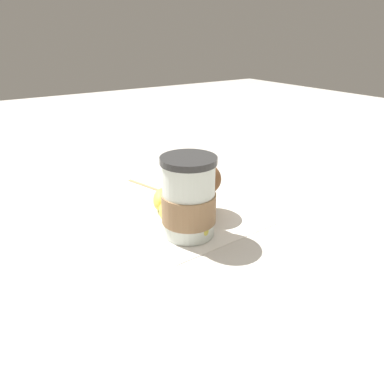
{
  "coord_description": "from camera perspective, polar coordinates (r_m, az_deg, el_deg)",
  "views": [
    {
      "loc": [
        -0.49,
        0.33,
        0.31
      ],
      "look_at": [
        0.0,
        0.0,
        0.05
      ],
      "focal_mm": 35.0,
      "sensor_mm": 36.0,
      "label": 1
    }
  ],
  "objects": [
    {
      "name": "ground_plane",
      "position": [
        0.67,
        -0.0,
        -3.84
      ],
      "size": [
        3.0,
        3.0,
        0.0
      ],
      "primitive_type": "plane",
      "color": "beige"
    },
    {
      "name": "coffee_cup",
      "position": [
        0.59,
        -0.51,
        -1.16
      ],
      "size": [
        0.09,
        0.09,
        0.13
      ],
      "color": "silver",
      "rests_on": "paper_napkin"
    },
    {
      "name": "paper_napkin",
      "position": [
        0.67,
        -0.0,
        -3.78
      ],
      "size": [
        0.22,
        0.22,
        0.0
      ],
      "primitive_type": "cube",
      "rotation": [
        0.0,
        0.0,
        0.04
      ],
      "color": "white",
      "rests_on": "ground_plane"
    },
    {
      "name": "muffin",
      "position": [
        0.66,
        0.88,
        1.01
      ],
      "size": [
        0.08,
        0.08,
        0.1
      ],
      "color": "beige",
      "rests_on": "paper_napkin"
    },
    {
      "name": "wooden_stirrer",
      "position": [
        0.8,
        -6.85,
        0.94
      ],
      "size": [
        0.11,
        0.04,
        0.0
      ],
      "primitive_type": "cube",
      "rotation": [
        0.0,
        0.0,
        0.28
      ],
      "color": "tan",
      "rests_on": "ground_plane"
    },
    {
      "name": "banana",
      "position": [
        0.64,
        -2.73,
        -3.09
      ],
      "size": [
        0.18,
        0.07,
        0.04
      ],
      "color": "#D6CC4C",
      "rests_on": "paper_napkin"
    }
  ]
}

